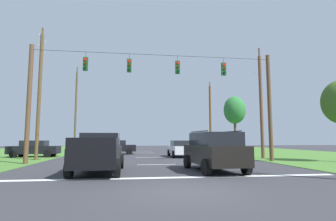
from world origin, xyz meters
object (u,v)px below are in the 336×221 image
Objects in this scene: overhead_signal_span at (156,98)px; distant_car_far_parked at (34,148)px; utility_pole_mid_left at (39,92)px; utility_pole_far_left at (76,110)px; distant_car_oncoming at (116,147)px; utility_pole_mid_right at (261,103)px; pickup_truck at (99,153)px; tree_roadside_far_right at (235,110)px; suv_black at (214,150)px; utility_pole_far_right at (210,116)px; distant_car_crossing_white at (181,148)px.

overhead_signal_span is 13.36m from distant_car_far_parked.
distant_car_far_parked is 0.40× the size of utility_pole_mid_left.
utility_pole_far_left reaches higher than overhead_signal_span.
overhead_signal_span is 3.99× the size of distant_car_oncoming.
utility_pole_mid_right reaches higher than distant_car_oncoming.
utility_pole_mid_left reaches higher than utility_pole_mid_right.
pickup_truck is 15.28m from utility_pole_mid_right.
utility_pole_far_left reaches higher than utility_pole_mid_left.
utility_pole_far_left is 1.65× the size of tree_roadside_far_right.
suv_black is 0.49× the size of utility_pole_far_right.
tree_roadside_far_right is at bearing 64.83° from suv_black.
tree_roadside_far_right reaches higher than distant_car_far_parked.
pickup_truck is at bearing -129.15° from tree_roadside_far_right.
tree_roadside_far_right is (1.48, 9.63, 0.39)m from utility_pole_mid_right.
utility_pole_far_left reaches higher than pickup_truck.
suv_black is at bearing -91.82° from distant_car_crossing_white.
utility_pole_far_left reaches higher than suv_black.
utility_pole_mid_right reaches higher than overhead_signal_span.
distant_car_oncoming is (-5.89, 16.74, -0.27)m from suv_black.
utility_pole_far_right is at bearing 28.54° from distant_car_far_parked.
pickup_truck is 0.55× the size of utility_pole_far_right.
overhead_signal_span is 1.55× the size of utility_pole_far_left.
utility_pole_mid_left is at bearing -141.60° from utility_pole_far_right.
suv_black is 1.14× the size of distant_car_crossing_white.
distant_car_oncoming is 1.02× the size of distant_car_far_parked.
tree_roadside_far_right reaches higher than pickup_truck.
distant_car_crossing_white is (6.17, 10.96, -0.18)m from pickup_truck.
distant_car_far_parked is at bearing -150.70° from distant_car_oncoming.
utility_pole_mid_left reaches higher than distant_car_far_parked.
utility_pole_mid_left reaches higher than overhead_signal_span.
utility_pole_far_left is at bearing 164.16° from tree_roadside_far_right.
suv_black reaches higher than distant_car_crossing_white.
utility_pole_far_right is 1.44× the size of tree_roadside_far_right.
tree_roadside_far_right is (14.11, 17.34, 4.18)m from pickup_truck.
utility_pole_far_right is at bearing 28.12° from distant_car_oncoming.
distant_car_far_parked is (-13.39, 1.45, 0.00)m from distant_car_crossing_white.
utility_pole_mid_left is (-11.59, 8.90, 4.35)m from suv_black.
overhead_signal_span reaches higher than distant_car_far_parked.
distant_car_far_parked is (-7.22, 12.41, -0.18)m from pickup_truck.
utility_pole_mid_right reaches higher than tree_roadside_far_right.
distant_car_crossing_white is 8.26m from utility_pole_mid_right.
overhead_signal_span is 1.63× the size of utility_pole_mid_left.
utility_pole_mid_right is (6.82, 8.03, 3.70)m from suv_black.
suv_black is 0.51× the size of utility_pole_mid_right.
tree_roadside_far_right is at bearing 23.80° from utility_pole_mid_left.
tree_roadside_far_right is (19.89, -5.64, -0.41)m from utility_pole_far_left.
utility_pole_far_left is 20.68m from tree_roadside_far_right.
distant_car_crossing_white is 0.43× the size of utility_pole_far_right.
distant_car_oncoming is at bearing -151.88° from utility_pole_far_right.
pickup_truck is 1.11× the size of suv_black.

